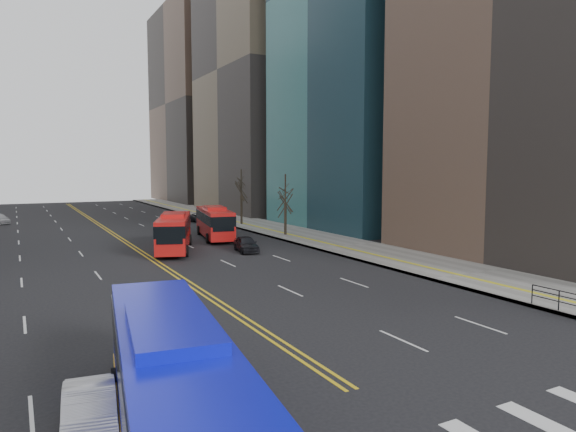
{
  "coord_description": "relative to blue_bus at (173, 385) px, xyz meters",
  "views": [
    {
      "loc": [
        -9.45,
        -8.24,
        7.23
      ],
      "look_at": [
        3.34,
        15.7,
        4.7
      ],
      "focal_mm": 32.0,
      "sensor_mm": 36.0,
      "label": 1
    }
  ],
  "objects": [
    {
      "name": "car_white",
      "position": [
        -1.75,
        2.0,
        -1.18
      ],
      "size": [
        1.83,
        4.08,
        1.3
      ],
      "primitive_type": "imported",
      "rotation": [
        0.0,
        0.0,
        -0.12
      ],
      "color": "silver",
      "rests_on": "ground"
    },
    {
      "name": "red_bus_far",
      "position": [
        14.78,
        37.62,
        0.03
      ],
      "size": [
        4.37,
        10.75,
        3.34
      ],
      "color": "red",
      "rests_on": "ground"
    },
    {
      "name": "car_dark_far",
      "position": [
        18.68,
        53.61,
        -1.21
      ],
      "size": [
        2.63,
        4.71,
        1.25
      ],
      "primitive_type": "imported",
      "rotation": [
        0.0,
        0.0,
        0.13
      ],
      "color": "black",
      "rests_on": "ground"
    },
    {
      "name": "centerline",
      "position": [
        6.18,
        51.0,
        -1.83
      ],
      "size": [
        0.55,
        100.0,
        0.01
      ],
      "color": "gold",
      "rests_on": "ground"
    },
    {
      "name": "street_trees",
      "position": [
        -1.0,
        30.55,
        3.04
      ],
      "size": [
        35.2,
        47.2,
        7.6
      ],
      "color": "#2F261C",
      "rests_on": "ground"
    },
    {
      "name": "office_towers",
      "position": [
        6.3,
        64.51,
        22.09
      ],
      "size": [
        83.0,
        134.0,
        58.0
      ],
      "color": "gray",
      "rests_on": "ground"
    },
    {
      "name": "red_bus_near",
      "position": [
        8.94,
        31.82,
        0.03
      ],
      "size": [
        5.82,
        10.72,
        3.35
      ],
      "color": "red",
      "rests_on": "ground"
    },
    {
      "name": "blue_bus",
      "position": [
        0.0,
        0.0,
        0.0
      ],
      "size": [
        4.15,
        12.24,
        3.5
      ],
      "color": "#0C13C1",
      "rests_on": "ground"
    },
    {
      "name": "car_dark_mid",
      "position": [
        14.29,
        28.34,
        -1.15
      ],
      "size": [
        2.24,
        4.21,
        1.36
      ],
      "primitive_type": "imported",
      "rotation": [
        0.0,
        0.0,
        -0.16
      ],
      "color": "black",
      "rests_on": "ground"
    },
    {
      "name": "sidewalk_right",
      "position": [
        23.68,
        41.0,
        -1.76
      ],
      "size": [
        7.0,
        130.0,
        0.15
      ],
      "primitive_type": "cube",
      "color": "gray",
      "rests_on": "ground"
    }
  ]
}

